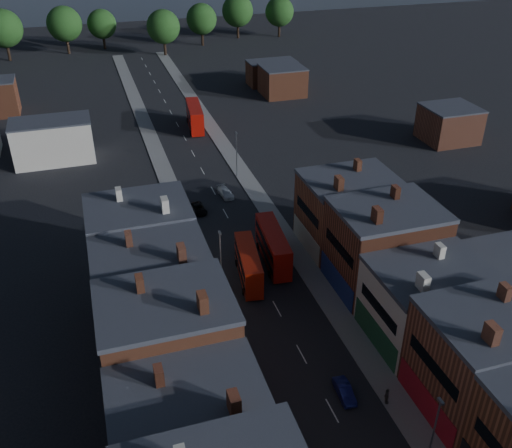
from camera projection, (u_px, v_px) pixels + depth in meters
pavement_west at (181, 213)px, 87.09m from camera, size 3.00×200.00×0.12m
pavement_east at (262, 201)px, 90.43m from camera, size 3.00×200.00×0.12m
lamp_post_1 at (434, 430)px, 46.63m from camera, size 0.25×0.70×8.12m
lamp_post_2 at (221, 256)px, 68.62m from camera, size 0.25×0.70×8.12m
lamp_post_3 at (237, 151)px, 95.96m from camera, size 0.25×0.70×8.12m
bus_0 at (248, 264)px, 71.40m from camera, size 3.53×9.97×4.21m
bus_1 at (273, 246)px, 74.67m from camera, size 3.42×10.90×4.63m
bus_2 at (195, 116)px, 116.71m from camera, size 3.79×11.54×4.89m
car_1 at (344, 391)px, 55.58m from camera, size 1.50×3.76×1.22m
car_2 at (199, 209)px, 87.34m from camera, size 2.28×4.26×1.14m
car_3 at (226, 192)px, 91.85m from camera, size 2.22×4.45×1.24m
ped_3 at (387, 396)px, 54.50m from camera, size 0.85×1.17×1.82m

